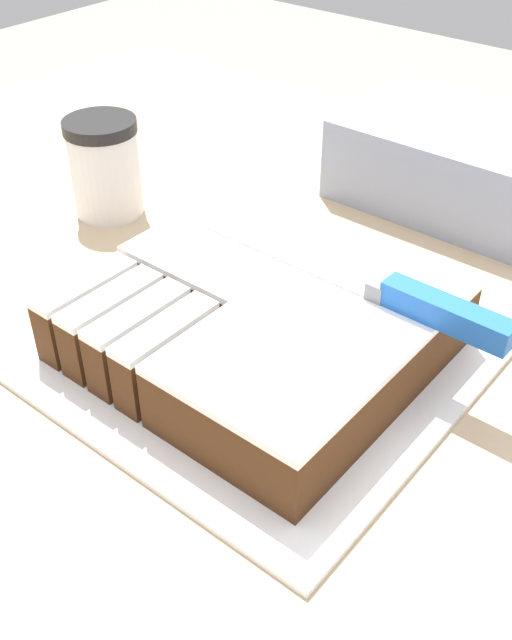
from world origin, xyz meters
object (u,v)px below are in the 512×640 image
object	(u,v)px
cake	(262,320)
knife	(412,300)
cake_board	(256,350)
coffee_cup	(105,167)
storage_box	(459,163)

from	to	relation	value
cake	knife	bearing A→B (deg)	26.38
cake_board	coffee_cup	world-z (taller)	coffee_cup
cake	coffee_cup	bearing A→B (deg)	163.24
knife	coffee_cup	xyz separation A→B (m)	(-0.41, 0.04, -0.02)
storage_box	cake	bearing A→B (deg)	-89.28
cake_board	storage_box	distance (m)	0.38
cake	cake_board	bearing A→B (deg)	-136.62
cake_board	storage_box	xyz separation A→B (m)	(-0.00, 0.38, 0.05)
knife	cake_board	bearing A→B (deg)	27.63
cake	coffee_cup	world-z (taller)	coffee_cup
knife	cake	bearing A→B (deg)	26.95
cake	storage_box	bearing A→B (deg)	90.72
cake_board	storage_box	world-z (taller)	storage_box
cake_board	cake	xyz separation A→B (m)	(0.00, 0.00, 0.03)
knife	storage_box	distance (m)	0.34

